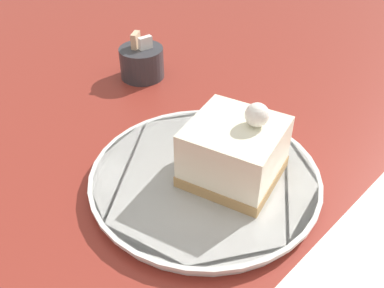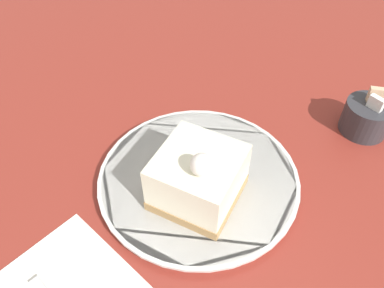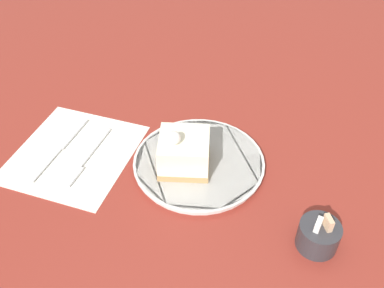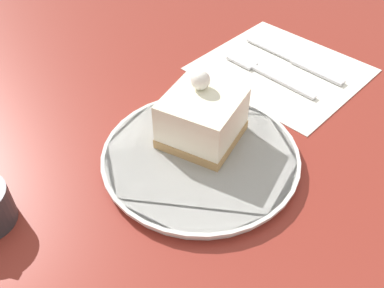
{
  "view_description": "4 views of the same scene",
  "coord_description": "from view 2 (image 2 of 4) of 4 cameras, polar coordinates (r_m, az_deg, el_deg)",
  "views": [
    {
      "loc": [
        0.15,
        -0.29,
        0.31
      ],
      "look_at": [
        -0.03,
        0.0,
        0.05
      ],
      "focal_mm": 40.0,
      "sensor_mm": 36.0,
      "label": 1
    },
    {
      "loc": [
        0.25,
        0.13,
        0.36
      ],
      "look_at": [
        -0.02,
        -0.02,
        0.05
      ],
      "focal_mm": 35.0,
      "sensor_mm": 36.0,
      "label": 2
    },
    {
      "loc": [
        -0.05,
        0.56,
        0.57
      ],
      "look_at": [
        0.0,
        -0.01,
        0.05
      ],
      "focal_mm": 40.0,
      "sensor_mm": 36.0,
      "label": 3
    },
    {
      "loc": [
        -0.34,
        -0.18,
        0.38
      ],
      "look_at": [
        -0.02,
        0.0,
        0.04
      ],
      "focal_mm": 40.0,
      "sensor_mm": 36.0,
      "label": 4
    }
  ],
  "objects": [
    {
      "name": "ground_plane",
      "position": [
        0.46,
        0.41,
        -6.73
      ],
      "size": [
        4.0,
        4.0,
        0.0
      ],
      "primitive_type": "plane",
      "color": "maroon"
    },
    {
      "name": "plate",
      "position": [
        0.46,
        0.64,
        -5.13
      ],
      "size": [
        0.24,
        0.24,
        0.01
      ],
      "color": "silver",
      "rests_on": "ground_plane"
    },
    {
      "name": "cake_slice",
      "position": [
        0.41,
        0.94,
        -5.11
      ],
      "size": [
        0.09,
        0.09,
        0.09
      ],
      "rotation": [
        0.0,
        0.0,
        0.04
      ],
      "color": "#AD8451",
      "rests_on": "plate"
    },
    {
      "name": "sugar_bowl",
      "position": [
        0.57,
        25.08,
        3.76
      ],
      "size": [
        0.06,
        0.06,
        0.07
      ],
      "color": "#333338",
      "rests_on": "ground_plane"
    }
  ]
}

